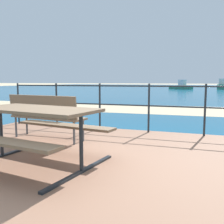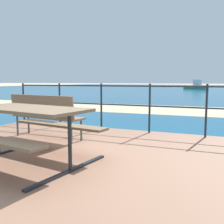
{
  "view_description": "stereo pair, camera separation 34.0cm",
  "coord_description": "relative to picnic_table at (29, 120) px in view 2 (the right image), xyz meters",
  "views": [
    {
      "loc": [
        1.72,
        -3.22,
        1.21
      ],
      "look_at": [
        -0.12,
        1.98,
        0.54
      ],
      "focal_mm": 41.29,
      "sensor_mm": 36.0,
      "label": 1
    },
    {
      "loc": [
        2.04,
        -3.1,
        1.21
      ],
      "look_at": [
        -0.12,
        1.98,
        0.54
      ],
      "focal_mm": 41.29,
      "sensor_mm": 36.0,
      "label": 2
    }
  ],
  "objects": [
    {
      "name": "railing_fence",
      "position": [
        0.41,
        2.71,
        0.08
      ],
      "size": [
        5.94,
        0.04,
        1.09
      ],
      "color": "#1E2328",
      "rests_on": "patio_paving"
    },
    {
      "name": "picnic_table",
      "position": [
        0.0,
        0.0,
        0.0
      ],
      "size": [
        1.91,
        1.71,
        0.78
      ],
      "rotation": [
        0.0,
        0.0,
        -0.15
      ],
      "color": "#7A6047",
      "rests_on": "patio_paving"
    },
    {
      "name": "park_bench",
      "position": [
        -0.75,
        1.31,
        -0.07
      ],
      "size": [
        1.65,
        0.62,
        0.88
      ],
      "rotation": [
        0.0,
        0.0,
        3.02
      ],
      "color": "#7A6047",
      "rests_on": "patio_paving"
    },
    {
      "name": "sea_water",
      "position": [
        0.41,
        40.29,
        -0.65
      ],
      "size": [
        90.0,
        90.0,
        0.01
      ],
      "primitive_type": "cube",
      "color": "#145B84",
      "rests_on": "ground"
    },
    {
      "name": "beach_strip",
      "position": [
        0.41,
        8.02,
        -0.65
      ],
      "size": [
        54.07,
        4.97,
        0.01
      ],
      "primitive_type": "cube",
      "rotation": [
        0.0,
        0.0,
        0.03
      ],
      "color": "beige",
      "rests_on": "ground"
    },
    {
      "name": "ground_plane",
      "position": [
        0.41,
        0.29,
        -0.66
      ],
      "size": [
        240.0,
        240.0,
        0.0
      ],
      "primitive_type": "plane",
      "color": "beige"
    },
    {
      "name": "boat_near",
      "position": [
        -1.11,
        37.02,
        -0.23
      ],
      "size": [
        3.94,
        3.36,
        1.39
      ],
      "rotation": [
        0.0,
        0.0,
        2.46
      ],
      "color": "#338466",
      "rests_on": "sea_water"
    },
    {
      "name": "patio_paving",
      "position": [
        0.41,
        0.29,
        -0.63
      ],
      "size": [
        6.4,
        5.2,
        0.06
      ],
      "primitive_type": "cube",
      "color": "#996B51",
      "rests_on": "ground"
    }
  ]
}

